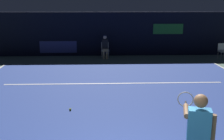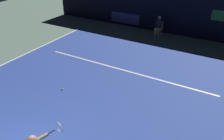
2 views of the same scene
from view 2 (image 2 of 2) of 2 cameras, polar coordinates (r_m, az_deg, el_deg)
name	(u,v)px [view 2 (image 2 of 2)]	position (r m, az deg, el deg)	size (l,w,h in m)	color
ground_plane	(102,90)	(9.99, -2.41, -4.80)	(34.37, 34.37, 0.00)	slate
court_surface	(102,90)	(9.98, -2.41, -4.77)	(11.06, 11.16, 0.01)	#2D479E
line_sideline_right	(12,60)	(13.39, -22.65, 2.15)	(0.10, 11.16, 0.01)	white
line_service	(124,70)	(11.43, 2.83, -0.05)	(8.63, 0.10, 0.01)	white
back_wall	(169,13)	(16.33, 13.34, 13.04)	(17.58, 0.33, 2.60)	black
line_judge_on_chair	(159,26)	(15.72, 11.01, 10.34)	(0.45, 0.54, 1.32)	white
tennis_ball	(62,89)	(10.18, -11.75, -4.44)	(0.07, 0.07, 0.07)	#CCE033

